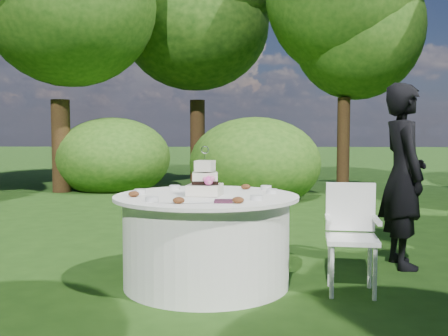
{
  "coord_description": "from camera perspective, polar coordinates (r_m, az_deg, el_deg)",
  "views": [
    {
      "loc": [
        0.3,
        -4.39,
        1.31
      ],
      "look_at": [
        0.15,
        0.0,
        1.0
      ],
      "focal_mm": 42.0,
      "sensor_mm": 36.0,
      "label": 1
    }
  ],
  "objects": [
    {
      "name": "table",
      "position": [
        4.5,
        -1.93,
        -7.79
      ],
      "size": [
        1.56,
        1.56,
        0.77
      ],
      "color": "silver",
      "rests_on": "ground"
    },
    {
      "name": "guest",
      "position": [
        5.32,
        18.94,
        -0.78
      ],
      "size": [
        0.45,
        0.66,
        1.77
      ],
      "primitive_type": "imported",
      "rotation": [
        0.0,
        0.0,
        1.61
      ],
      "color": "black",
      "rests_on": "ground"
    },
    {
      "name": "votives",
      "position": [
        4.48,
        -1.45,
        -2.64
      ],
      "size": [
        1.24,
        0.96,
        0.04
      ],
      "color": "silver",
      "rests_on": "table"
    },
    {
      "name": "chair",
      "position": [
        4.43,
        13.67,
        -6.4
      ],
      "size": [
        0.46,
        0.45,
        0.88
      ],
      "color": "white",
      "rests_on": "ground"
    },
    {
      "name": "ground",
      "position": [
        4.59,
        -1.92,
        -12.55
      ],
      "size": [
        80.0,
        80.0,
        0.0
      ],
      "primitive_type": "plane",
      "color": "#1C3D10",
      "rests_on": "ground"
    },
    {
      "name": "feather_plume",
      "position": [
        3.95,
        -4.39,
        -3.75
      ],
      "size": [
        0.48,
        0.07,
        0.01
      ],
      "primitive_type": "ellipsoid",
      "color": "white",
      "rests_on": "table"
    },
    {
      "name": "napkins",
      "position": [
        3.98,
        -0.04,
        -3.63
      ],
      "size": [
        0.14,
        0.14,
        0.02
      ],
      "primitive_type": "cube",
      "color": "#411B2F",
      "rests_on": "table"
    },
    {
      "name": "cake",
      "position": [
        4.39,
        -2.08,
        -1.54
      ],
      "size": [
        0.3,
        0.31,
        0.41
      ],
      "color": "silver",
      "rests_on": "table"
    },
    {
      "name": "petal_cups",
      "position": [
        4.25,
        -2.6,
        -2.93
      ],
      "size": [
        1.01,
        1.07,
        0.05
      ],
      "color": "#562D16",
      "rests_on": "table"
    }
  ]
}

